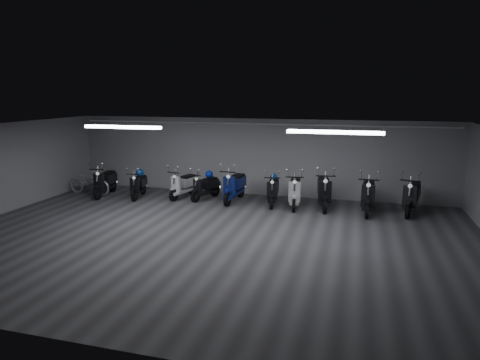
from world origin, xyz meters
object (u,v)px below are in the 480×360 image
(scooter_0, at_px, (105,178))
(scooter_2, at_px, (183,181))
(bicycle, at_px, (89,179))
(scooter_4, at_px, (234,181))
(scooter_8, at_px, (368,190))
(helmet_0, at_px, (140,173))
(scooter_5, at_px, (273,186))
(scooter_3, at_px, (205,183))
(helmet_1, at_px, (274,177))
(scooter_1, at_px, (138,182))
(helmet_2, at_px, (209,174))
(scooter_6, at_px, (295,186))
(scooter_9, at_px, (412,191))
(scooter_7, at_px, (324,186))

(scooter_0, height_order, scooter_2, scooter_0)
(bicycle, bearing_deg, scooter_0, -85.97)
(scooter_4, height_order, scooter_8, scooter_8)
(helmet_0, bearing_deg, scooter_5, 1.73)
(scooter_3, height_order, scooter_5, scooter_5)
(scooter_4, bearing_deg, helmet_1, 13.04)
(scooter_1, xyz_separation_m, helmet_2, (2.47, 0.62, 0.28))
(scooter_0, bearing_deg, helmet_2, 2.68)
(scooter_2, relative_size, scooter_5, 0.98)
(scooter_6, height_order, scooter_8, scooter_8)
(scooter_6, bearing_deg, scooter_5, 165.26)
(scooter_0, relative_size, scooter_9, 0.93)
(scooter_7, bearing_deg, helmet_0, 173.64)
(scooter_0, height_order, scooter_7, scooter_7)
(scooter_3, relative_size, helmet_2, 5.79)
(scooter_8, distance_m, helmet_1, 3.12)
(scooter_6, bearing_deg, helmet_1, 149.75)
(scooter_3, relative_size, bicycle, 0.88)
(scooter_5, bearing_deg, scooter_4, 171.07)
(scooter_7, xyz_separation_m, scooter_8, (1.38, -0.19, -0.01))
(scooter_2, height_order, scooter_5, scooter_5)
(scooter_5, xyz_separation_m, scooter_7, (1.68, 0.01, 0.10))
(scooter_4, bearing_deg, scooter_1, -168.31)
(scooter_1, bearing_deg, scooter_9, -8.50)
(scooter_3, bearing_deg, bicycle, -154.17)
(scooter_3, xyz_separation_m, scooter_5, (2.44, -0.05, 0.05))
(scooter_6, distance_m, helmet_1, 0.89)
(scooter_6, height_order, helmet_0, scooter_6)
(bicycle, bearing_deg, helmet_1, -77.21)
(helmet_2, bearing_deg, scooter_7, -3.45)
(scooter_9, height_order, helmet_1, scooter_9)
(scooter_1, distance_m, scooter_7, 6.53)
(scooter_5, distance_m, scooter_9, 4.36)
(scooter_0, relative_size, scooter_8, 0.91)
(scooter_4, distance_m, scooter_8, 4.43)
(scooter_3, xyz_separation_m, scooter_8, (5.50, -0.22, 0.14))
(scooter_3, xyz_separation_m, helmet_0, (-2.44, -0.19, 0.29))
(helmet_2, bearing_deg, scooter_9, -1.49)
(scooter_9, height_order, bicycle, scooter_9)
(scooter_6, distance_m, scooter_9, 3.61)
(scooter_3, bearing_deg, scooter_8, 18.08)
(scooter_6, bearing_deg, scooter_9, -2.78)
(scooter_0, bearing_deg, scooter_9, -4.64)
(helmet_2, bearing_deg, scooter_8, -4.56)
(scooter_2, bearing_deg, scooter_7, 13.84)
(helmet_0, bearing_deg, scooter_1, -78.71)
(scooter_2, height_order, scooter_3, scooter_2)
(scooter_7, bearing_deg, bicycle, 174.82)
(scooter_7, distance_m, helmet_0, 6.56)
(bicycle, height_order, helmet_1, bicycle)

